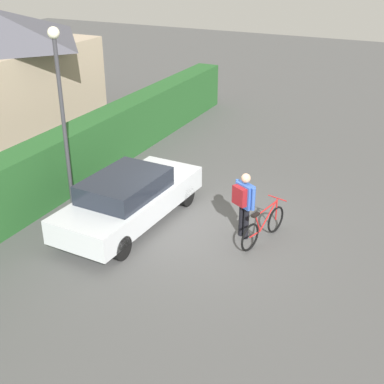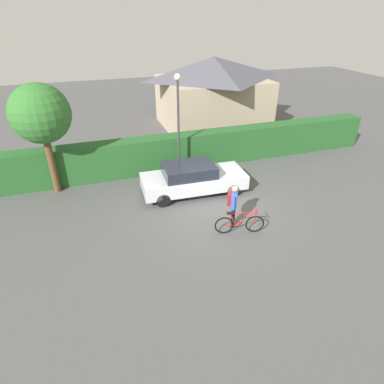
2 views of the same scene
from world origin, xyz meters
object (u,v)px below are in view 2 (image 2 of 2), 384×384
at_px(tree_kerbside, 40,115).
at_px(parked_car_near, 193,178).
at_px(street_lamp, 178,115).
at_px(person_rider, 233,202).
at_px(bicycle, 240,224).

bearing_deg(tree_kerbside, parked_car_near, -20.22).
relative_size(parked_car_near, street_lamp, 0.95).
distance_m(parked_car_near, street_lamp, 2.87).
bearing_deg(person_rider, street_lamp, 98.36).
bearing_deg(street_lamp, tree_kerbside, 176.68).
distance_m(parked_car_near, person_rider, 2.86).
bearing_deg(parked_car_near, person_rider, -78.08).
relative_size(bicycle, street_lamp, 0.37).
distance_m(bicycle, street_lamp, 5.70).
distance_m(street_lamp, tree_kerbside, 5.52).
bearing_deg(person_rider, bicycle, -83.67).
xyz_separation_m(parked_car_near, bicycle, (0.64, -3.28, -0.32)).
height_order(parked_car_near, street_lamp, street_lamp).
xyz_separation_m(parked_car_near, street_lamp, (-0.08, 1.73, 2.29)).
relative_size(parked_car_near, bicycle, 2.58).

